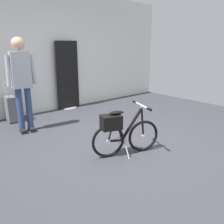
% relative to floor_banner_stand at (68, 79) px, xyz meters
% --- Properties ---
extents(ground_plane, '(7.56, 7.56, 0.00)m').
position_rel_floor_banner_stand_xyz_m(ground_plane, '(-0.60, -2.70, -0.74)').
color(ground_plane, '#38383F').
extents(back_wall, '(7.56, 0.10, 2.75)m').
position_rel_floor_banner_stand_xyz_m(back_wall, '(-0.60, 0.16, 0.64)').
color(back_wall, white).
rests_on(back_wall, ground_plane).
extents(floor_banner_stand, '(0.60, 0.36, 1.65)m').
position_rel_floor_banner_stand_xyz_m(floor_banner_stand, '(0.00, 0.00, 0.00)').
color(floor_banner_stand, '#B7B7BC').
rests_on(floor_banner_stand, ground_plane).
extents(folding_bike_foreground, '(1.00, 0.56, 0.75)m').
position_rel_floor_banner_stand_xyz_m(folding_bike_foreground, '(-0.78, -2.81, -0.37)').
color(folding_bike_foreground, black).
rests_on(folding_bike_foreground, ground_plane).
extents(visitor_near_wall, '(0.53, 0.30, 1.69)m').
position_rel_floor_banner_stand_xyz_m(visitor_near_wall, '(-1.46, -0.93, 0.23)').
color(visitor_near_wall, navy).
rests_on(visitor_near_wall, ground_plane).
extents(rolling_suitcase, '(0.20, 0.37, 0.83)m').
position_rel_floor_banner_stand_xyz_m(rolling_suitcase, '(-1.48, -0.16, -0.46)').
color(rolling_suitcase, slate).
rests_on(rolling_suitcase, ground_plane).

